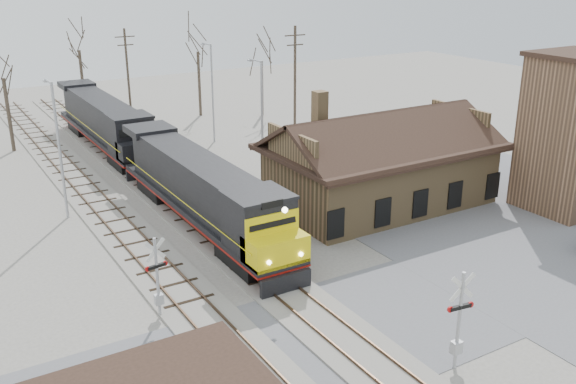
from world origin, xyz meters
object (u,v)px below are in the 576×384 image
depot (380,170)px  locomotive_trailing (106,123)px  signal_tower (576,134)px  locomotive_lead (205,193)px

depot → locomotive_trailing: bearing=117.8°
signal_tower → locomotive_lead: size_ratio=0.50×
signal_tower → locomotive_trailing: signal_tower is taller
depot → locomotive_lead: size_ratio=0.74×
locomotive_lead → locomotive_trailing: 20.78m
depot → locomotive_trailing: depot is taller
signal_tower → locomotive_lead: bearing=158.1°
signal_tower → locomotive_lead: (-22.39, 9.00, -2.69)m
depot → signal_tower: signal_tower is taller
depot → locomotive_lead: (-11.99, 2.00, -0.01)m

